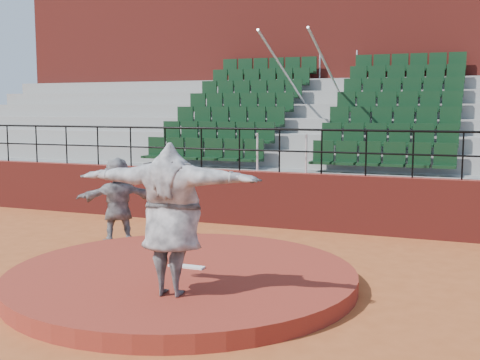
% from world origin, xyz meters
% --- Properties ---
extents(ground, '(90.00, 90.00, 0.00)m').
position_xyz_m(ground, '(0.00, 0.00, 0.00)').
color(ground, '#AD5327').
rests_on(ground, ground).
extents(pitchers_mound, '(5.50, 5.50, 0.25)m').
position_xyz_m(pitchers_mound, '(0.00, 0.00, 0.12)').
color(pitchers_mound, maroon).
rests_on(pitchers_mound, ground).
extents(pitching_rubber, '(0.60, 0.15, 0.03)m').
position_xyz_m(pitching_rubber, '(0.00, 0.15, 0.27)').
color(pitching_rubber, white).
rests_on(pitching_rubber, pitchers_mound).
extents(boundary_wall, '(24.00, 0.30, 1.30)m').
position_xyz_m(boundary_wall, '(0.00, 5.00, 0.65)').
color(boundary_wall, maroon).
rests_on(boundary_wall, ground).
extents(wall_railing, '(24.04, 0.05, 1.03)m').
position_xyz_m(wall_railing, '(0.00, 5.00, 2.03)').
color(wall_railing, black).
rests_on(wall_railing, boundary_wall).
extents(seating_deck, '(24.00, 5.97, 4.63)m').
position_xyz_m(seating_deck, '(0.00, 8.65, 1.44)').
color(seating_deck, gray).
rests_on(seating_deck, ground).
extents(press_box_facade, '(24.00, 3.00, 7.10)m').
position_xyz_m(press_box_facade, '(0.00, 12.60, 3.55)').
color(press_box_facade, maroon).
rests_on(press_box_facade, ground).
extents(pitcher, '(2.64, 0.99, 2.09)m').
position_xyz_m(pitcher, '(0.44, -1.17, 1.30)').
color(pitcher, black).
rests_on(pitcher, pitchers_mound).
extents(fielder, '(1.63, 1.45, 1.79)m').
position_xyz_m(fielder, '(-2.61, 2.21, 0.90)').
color(fielder, black).
rests_on(fielder, ground).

